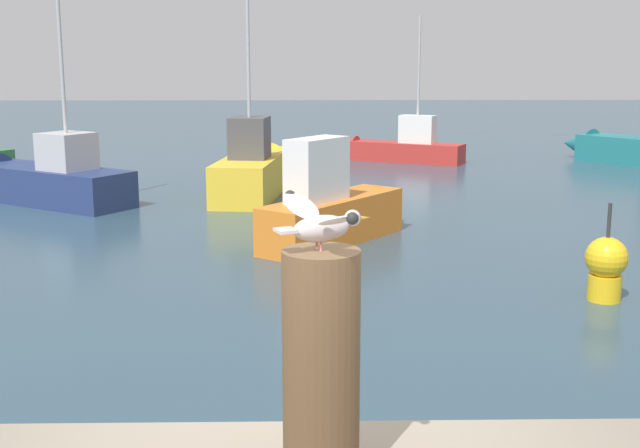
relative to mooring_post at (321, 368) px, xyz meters
The scene contains 7 objects.
mooring_post is the anchor object (origin of this frame).
seagull 0.58m from the mooring_post, 25.00° to the left, with size 0.37×0.54×0.19m.
boat_navy 16.63m from the mooring_post, 111.87° to the left, with size 4.91×3.80×4.78m.
boat_red 22.78m from the mooring_post, 82.90° to the left, with size 4.23×2.73×4.54m.
boat_orange 11.24m from the mooring_post, 87.27° to the left, with size 3.01×3.57×1.89m.
boat_yellow 16.68m from the mooring_post, 94.23° to the left, with size 1.79×5.34×4.89m.
channel_buoy 8.59m from the mooring_post, 62.10° to the left, with size 0.56×0.56×1.33m.
Camera 1 is at (0.03, -3.51, 3.19)m, focal length 45.71 mm.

